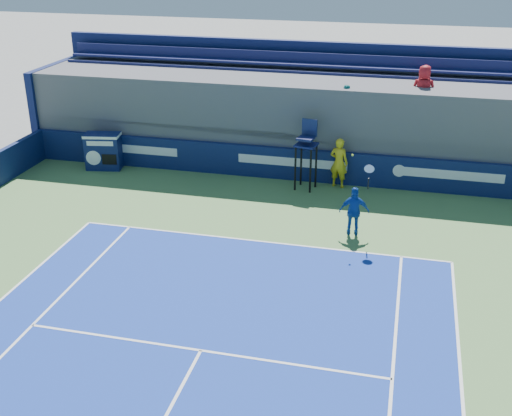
% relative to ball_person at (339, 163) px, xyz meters
% --- Properties ---
extents(ball_person, '(0.74, 0.57, 1.80)m').
position_rel_ball_person_xyz_m(ball_person, '(0.00, 0.00, 0.00)').
color(ball_person, yellow).
rests_on(ball_person, apron).
extents(back_hoarding, '(20.40, 0.21, 1.20)m').
position_rel_ball_person_xyz_m(back_hoarding, '(-1.71, 0.31, -0.31)').
color(back_hoarding, '#0C1845').
rests_on(back_hoarding, ground).
extents(match_clock, '(1.43, 0.94, 1.40)m').
position_rel_ball_person_xyz_m(match_clock, '(-8.91, -0.23, -0.17)').
color(match_clock, '#0F1B4E').
rests_on(match_clock, ground).
extents(umpire_chair, '(0.82, 0.82, 2.48)m').
position_rel_ball_person_xyz_m(umpire_chair, '(-1.09, -0.43, 0.62)').
color(umpire_chair, black).
rests_on(umpire_chair, ground).
extents(tennis_player, '(0.96, 0.47, 2.57)m').
position_rel_ball_person_xyz_m(tennis_player, '(0.92, -3.77, -0.13)').
color(tennis_player, '#13419E').
rests_on(tennis_player, apron).
extents(stadium_seating, '(21.00, 4.05, 4.40)m').
position_rel_ball_person_xyz_m(stadium_seating, '(-1.71, 2.35, 0.93)').
color(stadium_seating, '#58585E').
rests_on(stadium_seating, ground).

